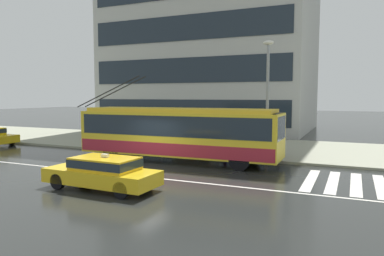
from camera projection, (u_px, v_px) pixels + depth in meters
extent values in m
plane|color=#242625|center=(139.00, 170.00, 17.79)|extent=(160.00, 160.00, 0.00)
cube|color=gray|center=(210.00, 145.00, 26.45)|extent=(80.00, 10.00, 0.14)
cube|color=beige|center=(311.00, 180.00, 15.74)|extent=(0.44, 4.40, 0.01)
cube|color=beige|center=(333.00, 182.00, 15.37)|extent=(0.44, 4.40, 0.01)
cube|color=beige|center=(356.00, 184.00, 15.00)|extent=(0.44, 4.40, 0.01)
cube|color=beige|center=(381.00, 186.00, 14.64)|extent=(0.44, 4.40, 0.01)
cube|color=silver|center=(125.00, 175.00, 16.70)|extent=(72.00, 0.14, 0.01)
cube|color=yellow|center=(178.00, 133.00, 20.04)|extent=(11.25, 2.74, 2.33)
cube|color=yellow|center=(178.00, 110.00, 19.93)|extent=(10.58, 2.47, 0.20)
cube|color=#1E2833|center=(178.00, 125.00, 20.00)|extent=(10.81, 2.76, 1.07)
cube|color=#A52434|center=(178.00, 146.00, 20.10)|extent=(11.14, 2.76, 0.65)
cube|color=#1E2833|center=(281.00, 128.00, 17.82)|extent=(0.16, 2.24, 1.16)
cube|color=black|center=(278.00, 116.00, 17.83)|extent=(0.19, 1.94, 0.28)
cylinder|color=black|center=(114.00, 92.00, 21.89)|extent=(4.39, 0.13, 1.85)
cylinder|color=black|center=(107.00, 92.00, 21.25)|extent=(4.39, 0.13, 1.85)
cylinder|color=black|center=(251.00, 153.00, 19.67)|extent=(1.04, 0.32, 1.04)
cylinder|color=black|center=(240.00, 160.00, 17.61)|extent=(1.04, 0.32, 1.04)
cylinder|color=black|center=(134.00, 146.00, 22.56)|extent=(1.04, 0.32, 1.04)
cylinder|color=black|center=(112.00, 151.00, 20.51)|extent=(1.04, 0.32, 1.04)
cylinder|color=black|center=(12.00, 141.00, 27.04)|extent=(0.62, 0.22, 0.62)
cube|color=yellow|center=(102.00, 176.00, 14.14)|extent=(4.63, 1.87, 0.55)
cube|color=yellow|center=(105.00, 163.00, 14.01)|extent=(2.52, 1.57, 0.48)
cube|color=#1E2833|center=(105.00, 163.00, 14.01)|extent=(2.56, 1.59, 0.31)
cube|color=silver|center=(105.00, 156.00, 13.98)|extent=(0.28, 0.17, 0.12)
cylinder|color=black|center=(58.00, 181.00, 14.12)|extent=(0.63, 0.22, 0.62)
cylinder|color=black|center=(85.00, 174.00, 15.50)|extent=(0.63, 0.22, 0.62)
cylinder|color=black|center=(121.00, 190.00, 12.81)|extent=(0.63, 0.22, 0.62)
cylinder|color=black|center=(145.00, 181.00, 14.19)|extent=(0.63, 0.22, 0.62)
cylinder|color=gray|center=(210.00, 135.00, 21.59)|extent=(0.08, 0.08, 2.31)
cylinder|color=gray|center=(162.00, 133.00, 22.92)|extent=(0.08, 0.08, 2.31)
cylinder|color=gray|center=(218.00, 133.00, 22.86)|extent=(0.08, 0.08, 2.31)
cylinder|color=gray|center=(172.00, 131.00, 24.19)|extent=(0.08, 0.08, 2.31)
cube|color=#99ADB2|center=(194.00, 131.00, 23.52)|extent=(3.12, 0.04, 1.84)
cube|color=#B2B2B7|center=(190.00, 114.00, 22.79)|extent=(3.58, 1.69, 0.08)
cube|color=brown|center=(192.00, 143.00, 23.27)|extent=(2.30, 0.36, 0.08)
cylinder|color=#211F2E|center=(257.00, 146.00, 22.22)|extent=(0.14, 0.14, 0.85)
cylinder|color=#211F2E|center=(258.00, 146.00, 22.06)|extent=(0.14, 0.14, 0.85)
cylinder|color=navy|center=(257.00, 134.00, 22.08)|extent=(0.48, 0.48, 0.61)
sphere|color=tan|center=(258.00, 127.00, 22.04)|extent=(0.22, 0.22, 0.22)
cone|color=#D33067|center=(258.00, 123.00, 21.90)|extent=(1.11, 1.11, 0.26)
cylinder|color=#333333|center=(258.00, 131.00, 21.94)|extent=(0.02, 0.02, 0.76)
cylinder|color=#26244E|center=(224.00, 145.00, 22.78)|extent=(0.14, 0.14, 0.79)
cylinder|color=#26244E|center=(226.00, 146.00, 22.65)|extent=(0.14, 0.14, 0.79)
cylinder|color=maroon|center=(225.00, 134.00, 22.65)|extent=(0.49, 0.49, 0.62)
sphere|color=tan|center=(225.00, 127.00, 22.62)|extent=(0.24, 0.24, 0.24)
cylinder|color=#233249|center=(280.00, 150.00, 20.62)|extent=(0.14, 0.14, 0.87)
cylinder|color=#233249|center=(278.00, 149.00, 20.76)|extent=(0.14, 0.14, 0.87)
cylinder|color=#422E38|center=(279.00, 137.00, 20.63)|extent=(0.51, 0.51, 0.58)
sphere|color=#B9A38F|center=(279.00, 130.00, 20.59)|extent=(0.23, 0.23, 0.23)
cone|color=black|center=(278.00, 124.00, 20.68)|extent=(1.14, 1.14, 0.25)
cylinder|color=#333333|center=(278.00, 133.00, 20.72)|extent=(0.02, 0.02, 0.76)
cylinder|color=#1C304B|center=(194.00, 142.00, 24.00)|extent=(0.14, 0.14, 0.83)
cylinder|color=#1C304B|center=(195.00, 142.00, 24.14)|extent=(0.14, 0.14, 0.83)
cylinder|color=#343324|center=(195.00, 131.00, 24.00)|extent=(0.40, 0.40, 0.62)
sphere|color=tan|center=(195.00, 125.00, 23.97)|extent=(0.24, 0.24, 0.24)
cone|color=gold|center=(195.00, 120.00, 24.04)|extent=(1.28, 1.28, 0.26)
cylinder|color=#333333|center=(195.00, 128.00, 24.09)|extent=(0.02, 0.02, 0.79)
cylinder|color=gray|center=(267.00, 103.00, 19.97)|extent=(0.16, 0.16, 6.23)
ellipsoid|color=silver|center=(268.00, 43.00, 19.69)|extent=(0.60, 0.32, 0.24)
cube|color=#1E2833|center=(185.00, 112.00, 34.00)|extent=(19.57, 0.06, 2.32)
cube|color=#1E2833|center=(185.00, 70.00, 33.66)|extent=(19.57, 0.06, 2.32)
cube|color=#1E2833|center=(184.00, 28.00, 33.32)|extent=(19.57, 0.06, 2.32)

